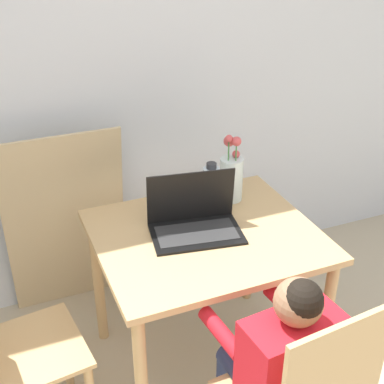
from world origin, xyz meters
TOP-DOWN VIEW (x-y plane):
  - wall_back at (0.00, 2.23)m, footprint 6.40×0.05m
  - dining_table at (0.21, 1.43)m, footprint 0.93×0.79m
  - chair_spare at (-0.64, 1.33)m, footprint 0.45×0.45m
  - person_seated at (0.22, 0.81)m, footprint 0.37×0.45m
  - laptop at (0.18, 1.48)m, footprint 0.41×0.30m
  - flower_vase at (0.44, 1.66)m, footprint 0.11×0.11m
  - water_bottle at (0.30, 1.58)m, footprint 0.07×0.07m
  - cardboard_panel at (-0.28, 2.09)m, footprint 0.60×0.16m

SIDE VIEW (x-z plane):
  - chair_spare at x=-0.64m, z-range 0.01..0.96m
  - cardboard_panel at x=-0.28m, z-range 0.00..1.03m
  - person_seated at x=0.22m, z-range 0.12..1.09m
  - dining_table at x=0.21m, z-range 0.26..1.00m
  - laptop at x=0.18m, z-range 0.67..0.91m
  - water_bottle at x=0.30m, z-range 0.73..0.97m
  - flower_vase at x=0.44m, z-range 0.69..1.02m
  - wall_back at x=0.00m, z-range 0.00..2.50m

